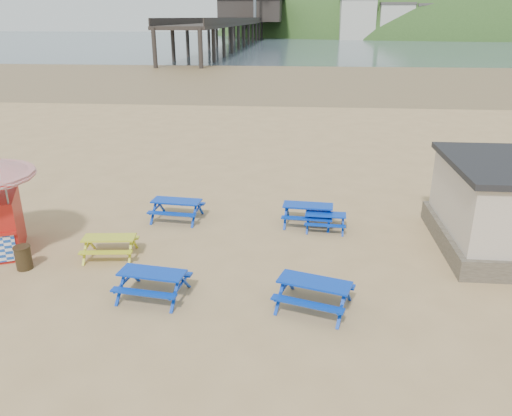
# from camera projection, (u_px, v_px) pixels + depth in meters

# --- Properties ---
(ground) EXTENTS (400.00, 400.00, 0.00)m
(ground) POSITION_uv_depth(u_px,v_px,m) (246.00, 250.00, 17.52)
(ground) COLOR tan
(ground) RESTS_ON ground
(wet_sand) EXTENTS (400.00, 400.00, 0.00)m
(wet_sand) POSITION_uv_depth(u_px,v_px,m) (290.00, 76.00, 68.65)
(wet_sand) COLOR olive
(wet_sand) RESTS_ON ground
(sea) EXTENTS (400.00, 400.00, 0.00)m
(sea) POSITION_uv_depth(u_px,v_px,m) (299.00, 40.00, 175.57)
(sea) COLOR #435460
(sea) RESTS_ON ground
(picnic_table_blue_a) EXTENTS (2.08, 1.74, 0.82)m
(picnic_table_blue_a) POSITION_uv_depth(u_px,v_px,m) (177.00, 210.00, 20.00)
(picnic_table_blue_a) COLOR #043CB8
(picnic_table_blue_a) RESTS_ON ground
(picnic_table_blue_b) EXTENTS (1.61, 1.33, 0.64)m
(picnic_table_blue_b) POSITION_uv_depth(u_px,v_px,m) (325.00, 222.00, 19.07)
(picnic_table_blue_b) COLOR #043CB8
(picnic_table_blue_b) RESTS_ON ground
(picnic_table_blue_c) EXTENTS (2.04, 1.69, 0.81)m
(picnic_table_blue_c) POSITION_uv_depth(u_px,v_px,m) (308.00, 214.00, 19.55)
(picnic_table_blue_c) COLOR #043CB8
(picnic_table_blue_c) RESTS_ON ground
(picnic_table_blue_d) EXTENTS (2.10, 1.78, 0.80)m
(picnic_table_blue_d) POSITION_uv_depth(u_px,v_px,m) (153.00, 284.00, 14.45)
(picnic_table_blue_d) COLOR #043CB8
(picnic_table_blue_d) RESTS_ON ground
(picnic_table_blue_e) EXTENTS (2.38, 2.12, 0.84)m
(picnic_table_blue_e) POSITION_uv_depth(u_px,v_px,m) (314.00, 295.00, 13.87)
(picnic_table_blue_e) COLOR #043CB8
(picnic_table_blue_e) RESTS_ON ground
(picnic_table_blue_f) EXTENTS (1.64, 1.34, 0.67)m
(picnic_table_blue_f) POSITION_uv_depth(u_px,v_px,m) (512.00, 258.00, 16.14)
(picnic_table_blue_f) COLOR #043CB8
(picnic_table_blue_f) RESTS_ON ground
(picnic_table_yellow) EXTENTS (1.88, 1.58, 0.73)m
(picnic_table_yellow) POSITION_uv_depth(u_px,v_px,m) (110.00, 247.00, 16.88)
(picnic_table_yellow) COLOR #C1D522
(picnic_table_yellow) RESTS_ON ground
(litter_bin) EXTENTS (0.54, 0.54, 0.79)m
(litter_bin) POSITION_uv_depth(u_px,v_px,m) (23.00, 257.00, 16.05)
(litter_bin) COLOR #3A2E15
(litter_bin) RESTS_ON ground
(pier) EXTENTS (24.00, 220.00, 39.29)m
(pier) POSITION_uv_depth(u_px,v_px,m) (250.00, 23.00, 182.80)
(pier) COLOR black
(pier) RESTS_ON ground
(headland_town) EXTENTS (264.00, 144.00, 108.00)m
(headland_town) POSITION_uv_depth(u_px,v_px,m) (498.00, 58.00, 226.97)
(headland_town) COLOR #2D4C1E
(headland_town) RESTS_ON ground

